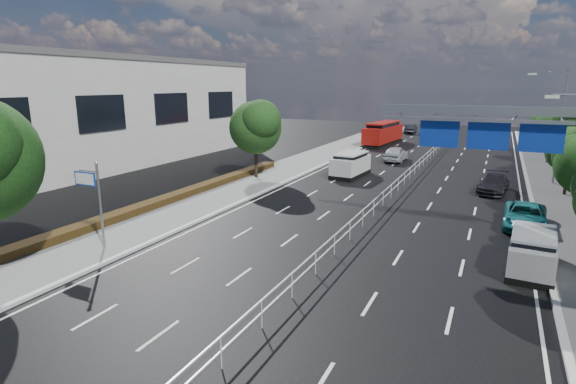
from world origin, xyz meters
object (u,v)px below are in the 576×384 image
at_px(near_car_dark, 411,129).
at_px(parked_car_dark, 494,183).
at_px(overhead_gantry, 505,131).
at_px(parked_car_teal, 525,216).
at_px(near_car_silver, 396,154).
at_px(toilet_sign, 92,190).
at_px(silver_minivan, 532,252).
at_px(red_bus, 383,133).
at_px(white_minivan, 350,165).

relative_size(near_car_dark, parked_car_dark, 0.94).
distance_m(overhead_gantry, parked_car_teal, 5.77).
xyz_separation_m(near_car_silver, parked_car_teal, (11.36, -19.36, -0.12)).
bearing_deg(parked_car_dark, toilet_sign, -123.81).
bearing_deg(near_car_dark, silver_minivan, 104.15).
bearing_deg(red_bus, near_car_silver, -65.36).
bearing_deg(near_car_silver, overhead_gantry, 115.90).
distance_m(overhead_gantry, near_car_dark, 52.36).
distance_m(red_bus, parked_car_teal, 35.74).
bearing_deg(parked_car_teal, toilet_sign, -144.80).
xyz_separation_m(toilet_sign, red_bus, (3.45, 44.65, -1.38)).
distance_m(near_car_dark, silver_minivan, 56.47).
distance_m(white_minivan, near_car_silver, 9.78).
bearing_deg(near_car_dark, near_car_silver, 95.99).
relative_size(toilet_sign, overhead_gantry, 0.42).
bearing_deg(near_car_silver, silver_minivan, 115.42).
relative_size(overhead_gantry, near_car_silver, 2.21).
bearing_deg(overhead_gantry, parked_car_teal, 58.52).
distance_m(near_car_silver, near_car_dark, 28.70).
height_order(white_minivan, silver_minivan, white_minivan).
bearing_deg(white_minivan, parked_car_teal, -31.90).
bearing_deg(parked_car_dark, near_car_silver, 137.15).
xyz_separation_m(white_minivan, near_car_silver, (1.94, 9.58, -0.23)).
relative_size(overhead_gantry, parked_car_dark, 2.21).
xyz_separation_m(red_bus, near_car_dark, (0.84, 15.79, -0.84)).
distance_m(toilet_sign, red_bus, 44.80).
xyz_separation_m(white_minivan, parked_car_teal, (13.31, -9.78, -0.36)).
xyz_separation_m(overhead_gantry, near_car_silver, (-9.80, 21.91, -4.82)).
bearing_deg(near_car_dark, parked_car_teal, 106.16).
height_order(near_car_dark, silver_minivan, silver_minivan).
distance_m(overhead_gantry, white_minivan, 17.64).
distance_m(red_bus, near_car_silver, 13.46).
bearing_deg(parked_car_teal, silver_minivan, -88.00).
height_order(near_car_silver, silver_minivan, silver_minivan).
bearing_deg(parked_car_dark, parked_car_teal, -72.24).
bearing_deg(near_car_dark, overhead_gantry, 103.69).
relative_size(white_minivan, silver_minivan, 1.15).
bearing_deg(toilet_sign, silver_minivan, 17.27).
bearing_deg(silver_minivan, parked_car_dark, 100.63).
xyz_separation_m(white_minivan, near_car_dark, (-1.66, 38.05, -0.30)).
bearing_deg(near_car_silver, red_bus, -68.93).
distance_m(toilet_sign, overhead_gantry, 20.52).
bearing_deg(red_bus, white_minivan, -78.25).
xyz_separation_m(white_minivan, red_bus, (-2.49, 22.27, 0.54)).
bearing_deg(silver_minivan, red_bus, 116.06).
bearing_deg(silver_minivan, near_car_dark, 109.20).
bearing_deg(red_bus, parked_car_teal, -58.39).
xyz_separation_m(near_car_silver, silver_minivan, (11.36, -25.97, 0.06)).
xyz_separation_m(silver_minivan, parked_car_dark, (-1.80, 15.11, -0.18)).
xyz_separation_m(toilet_sign, near_car_silver, (7.89, 31.96, -2.15)).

